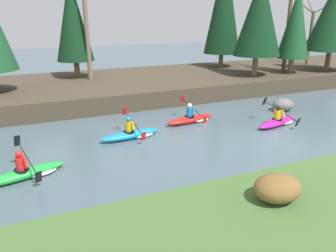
% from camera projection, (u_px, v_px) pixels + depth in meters
% --- Properties ---
extents(ground_plane, '(90.00, 90.00, 0.00)m').
position_uv_depth(ground_plane, '(269.00, 140.00, 14.10)').
color(ground_plane, '#4C606B').
extents(riverbank_far, '(44.00, 8.91, 1.01)m').
position_uv_depth(riverbank_far, '(170.00, 82.00, 23.26)').
color(riverbank_far, '#473D2D').
rests_on(riverbank_far, ground).
extents(conifer_tree_left, '(2.43, 2.43, 6.46)m').
position_uv_depth(conifer_tree_left, '(72.00, 19.00, 21.09)').
color(conifer_tree_left, brown).
rests_on(conifer_tree_left, riverbank_far).
extents(conifer_tree_mid_left, '(2.87, 2.87, 8.65)m').
position_uv_depth(conifer_tree_mid_left, '(224.00, 3.00, 25.21)').
color(conifer_tree_mid_left, '#7A664C').
rests_on(conifer_tree_mid_left, riverbank_far).
extents(conifer_tree_centre, '(3.21, 3.21, 6.76)m').
position_uv_depth(conifer_tree_centre, '(259.00, 15.00, 21.77)').
color(conifer_tree_centre, '#7A664C').
rests_on(conifer_tree_centre, riverbank_far).
extents(conifer_tree_mid_right, '(2.22, 2.22, 6.06)m').
position_uv_depth(conifer_tree_mid_right, '(296.00, 22.00, 22.95)').
color(conifer_tree_mid_right, '#7A664C').
rests_on(conifer_tree_mid_right, riverbank_far).
extents(conifer_tree_right, '(3.77, 3.77, 6.90)m').
position_uv_depth(conifer_tree_right, '(335.00, 12.00, 23.75)').
color(conifer_tree_right, brown).
rests_on(conifer_tree_right, riverbank_far).
extents(bare_tree_mid_upstream, '(3.95, 3.91, 7.21)m').
position_uv_depth(bare_tree_mid_upstream, '(87.00, 26.00, 20.70)').
color(bare_tree_mid_upstream, '#7A664C').
rests_on(bare_tree_mid_upstream, riverbank_far).
extents(bare_tree_mid_downstream, '(3.95, 3.90, 7.20)m').
position_uv_depth(bare_tree_mid_downstream, '(288.00, 24.00, 24.20)').
color(bare_tree_mid_downstream, brown).
rests_on(bare_tree_mid_downstream, riverbank_far).
extents(bare_tree_downstream, '(3.16, 3.13, 5.70)m').
position_uv_depth(bare_tree_downstream, '(311.00, 32.00, 27.16)').
color(bare_tree_downstream, '#7A664C').
rests_on(bare_tree_downstream, riverbank_far).
extents(shrub_clump_second, '(1.24, 1.03, 0.67)m').
position_uv_depth(shrub_clump_second, '(277.00, 188.00, 8.18)').
color(shrub_clump_second, brown).
rests_on(shrub_clump_second, riverbank_near).
extents(kayaker_lead, '(2.77, 2.04, 1.20)m').
position_uv_depth(kayaker_lead, '(279.00, 121.00, 15.90)').
color(kayaker_lead, '#C61999').
rests_on(kayaker_lead, ground).
extents(kayaker_middle, '(2.80, 2.07, 1.20)m').
position_uv_depth(kayaker_middle, '(192.00, 118.00, 16.30)').
color(kayaker_middle, red).
rests_on(kayaker_middle, ground).
extents(kayaker_trailing, '(2.80, 2.07, 1.20)m').
position_uv_depth(kayaker_trailing, '(133.00, 134.00, 14.24)').
color(kayaker_trailing, '#1993D6').
rests_on(kayaker_trailing, ground).
extents(kayaker_far_back, '(2.77, 2.03, 1.20)m').
position_uv_depth(kayaker_far_back, '(27.00, 172.00, 10.82)').
color(kayaker_far_back, green).
rests_on(kayaker_far_back, ground).
extents(boulder_midstream, '(1.24, 0.97, 0.70)m').
position_uv_depth(boulder_midstream, '(283.00, 105.00, 18.17)').
color(boulder_midstream, slate).
rests_on(boulder_midstream, ground).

